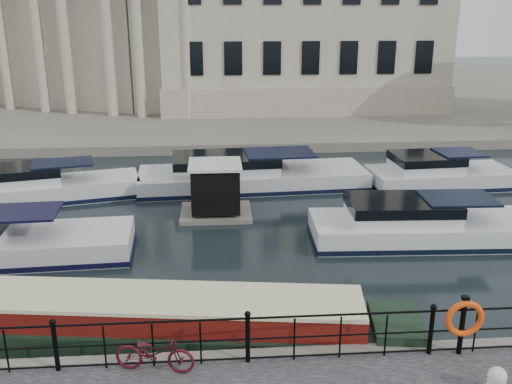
% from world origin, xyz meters
% --- Properties ---
extents(ground_plane, '(160.00, 160.00, 0.00)m').
position_xyz_m(ground_plane, '(0.00, 0.00, 0.00)').
color(ground_plane, black).
rests_on(ground_plane, ground).
extents(far_bank, '(120.00, 42.00, 0.55)m').
position_xyz_m(far_bank, '(0.00, 39.00, 0.28)').
color(far_bank, '#6B665B').
rests_on(far_bank, ground_plane).
extents(railing, '(24.14, 0.14, 1.22)m').
position_xyz_m(railing, '(0.00, -2.25, 1.20)').
color(railing, black).
rests_on(railing, near_quay).
extents(civic_building, '(53.55, 31.84, 16.85)m').
position_xyz_m(civic_building, '(-1.00, 34.71, 7.04)').
color(civic_building, '#ADA38C').
rests_on(civic_building, far_bank).
extents(bicycle, '(1.78, 0.92, 0.89)m').
position_xyz_m(bicycle, '(-1.95, -2.43, 0.99)').
color(bicycle, '#440C17').
rests_on(bicycle, near_quay).
extents(mooring_bollard, '(0.49, 0.49, 0.55)m').
position_xyz_m(mooring_bollard, '(4.83, -3.64, 0.81)').
color(mooring_bollard, silver).
rests_on(mooring_bollard, near_quay).
extents(life_ring_post, '(0.86, 0.22, 1.41)m').
position_xyz_m(life_ring_post, '(4.66, -2.36, 1.43)').
color(life_ring_post, black).
rests_on(life_ring_post, near_quay).
extents(narrowboat, '(14.74, 3.86, 1.54)m').
position_xyz_m(narrowboat, '(-2.95, -0.26, 0.37)').
color(narrowboat, black).
rests_on(narrowboat, ground_plane).
extents(harbour_hut, '(2.77, 2.31, 2.17)m').
position_xyz_m(harbour_hut, '(-0.60, 8.42, 0.95)').
color(harbour_hut, '#6B665B').
rests_on(harbour_hut, ground_plane).
extents(cabin_cruisers, '(26.26, 10.61, 1.99)m').
position_xyz_m(cabin_cruisers, '(-0.37, 8.85, 0.37)').
color(cabin_cruisers, silver).
rests_on(cabin_cruisers, ground_plane).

